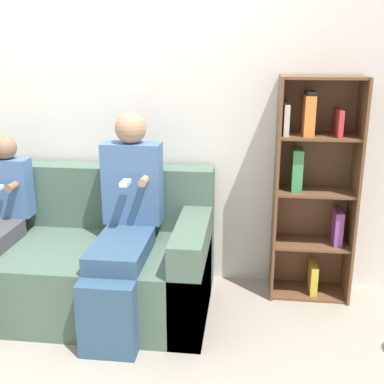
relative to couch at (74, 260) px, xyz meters
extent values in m
plane|color=#9E9384|center=(0.15, -0.56, -0.30)|extent=(14.00, 14.00, 0.00)
cube|color=silver|center=(0.15, 0.50, 0.97)|extent=(10.00, 0.06, 2.55)
cube|color=#4C6656|center=(0.00, -0.13, -0.08)|extent=(1.82, 0.73, 0.44)
cube|color=#4C6656|center=(0.00, 0.33, 0.14)|extent=(1.82, 0.20, 0.88)
cube|color=#4C6656|center=(0.81, -0.13, 0.02)|extent=(0.19, 0.73, 0.64)
cube|color=#335170|center=(0.39, -0.56, -0.08)|extent=(0.32, 0.12, 0.44)
cube|color=#335170|center=(0.39, -0.23, 0.20)|extent=(0.32, 0.54, 0.11)
cube|color=#476B9E|center=(0.39, 0.13, 0.52)|extent=(0.38, 0.17, 0.53)
sphere|color=tan|center=(0.39, 0.13, 0.88)|extent=(0.20, 0.20, 0.20)
cylinder|color=tan|center=(0.50, -0.01, 0.57)|extent=(0.05, 0.10, 0.05)
cube|color=white|center=(0.39, -0.06, 0.57)|extent=(0.05, 0.12, 0.02)
cube|color=#476B9E|center=(-0.48, 0.14, 0.45)|extent=(0.30, 0.13, 0.40)
sphere|color=#8C664C|center=(-0.48, 0.14, 0.73)|extent=(0.16, 0.16, 0.16)
cylinder|color=#8C664C|center=(-0.39, 0.03, 0.49)|extent=(0.05, 0.10, 0.05)
cube|color=brown|center=(1.33, 0.30, 0.45)|extent=(0.02, 0.31, 1.50)
cube|color=brown|center=(1.84, 0.30, 0.45)|extent=(0.02, 0.31, 1.50)
cube|color=brown|center=(1.58, 0.45, 0.45)|extent=(0.53, 0.02, 1.50)
cube|color=brown|center=(1.58, 0.30, -0.29)|extent=(0.49, 0.27, 0.02)
cube|color=brown|center=(1.58, 0.30, 0.08)|extent=(0.49, 0.27, 0.02)
cube|color=brown|center=(1.58, 0.30, 0.45)|extent=(0.49, 0.27, 0.02)
cube|color=brown|center=(1.58, 0.30, 0.82)|extent=(0.49, 0.27, 0.02)
cube|color=brown|center=(1.58, 0.30, 1.19)|extent=(0.49, 0.27, 0.02)
cube|color=orange|center=(1.51, 0.30, 0.96)|extent=(0.07, 0.21, 0.25)
cube|color=#333338|center=(1.52, 0.30, 0.97)|extent=(0.06, 0.15, 0.28)
cube|color=#C63838|center=(1.70, 0.30, 0.91)|extent=(0.03, 0.22, 0.17)
cube|color=gold|center=(1.62, 0.30, -0.18)|extent=(0.05, 0.18, 0.21)
cube|color=#934CA3|center=(1.75, 0.30, 0.20)|extent=(0.05, 0.16, 0.23)
cube|color=beige|center=(1.37, 0.30, 0.93)|extent=(0.03, 0.20, 0.20)
cube|color=#429956|center=(1.46, 0.30, 0.60)|extent=(0.07, 0.16, 0.28)
camera|label=1|loc=(1.14, -2.83, 1.37)|focal=45.00mm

